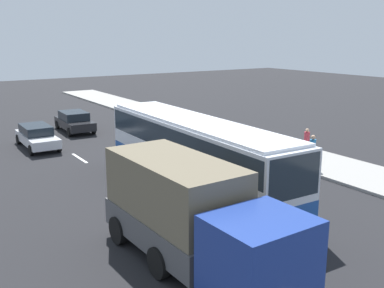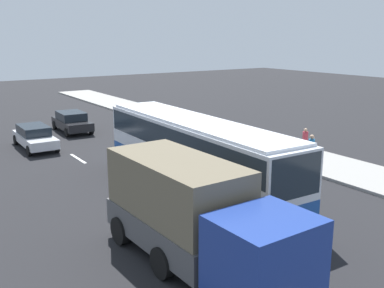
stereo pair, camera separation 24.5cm
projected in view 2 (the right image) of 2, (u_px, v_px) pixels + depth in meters
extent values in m
plane|color=black|center=(190.00, 198.00, 19.63)|extent=(120.00, 120.00, 0.00)
cube|color=gray|center=(326.00, 164.00, 24.49)|extent=(80.00, 4.00, 0.15)
cube|color=white|center=(52.00, 142.00, 29.96)|extent=(2.40, 0.16, 0.01)
cube|color=white|center=(78.00, 159.00, 25.91)|extent=(2.40, 0.16, 0.01)
cube|color=white|center=(142.00, 198.00, 19.53)|extent=(2.40, 0.16, 0.01)
cube|color=white|center=(215.00, 244.00, 15.27)|extent=(2.40, 0.16, 0.01)
cube|color=#1E4C9E|center=(194.00, 172.00, 20.19)|extent=(12.52, 2.77, 0.81)
cube|color=silver|center=(194.00, 143.00, 19.87)|extent=(12.52, 2.77, 1.86)
cube|color=#1E2833|center=(194.00, 137.00, 19.81)|extent=(12.27, 2.79, 1.02)
cube|color=#1E2833|center=(296.00, 177.00, 14.78)|extent=(0.18, 2.25, 1.49)
cube|color=silver|center=(194.00, 121.00, 19.64)|extent=(12.02, 2.61, 0.12)
cylinder|color=black|center=(286.00, 207.00, 17.10)|extent=(1.11, 0.33, 1.10)
cylinder|color=black|center=(237.00, 220.00, 15.87)|extent=(1.11, 0.33, 1.10)
cylinder|color=black|center=(174.00, 158.00, 24.04)|extent=(1.11, 0.33, 1.10)
cylinder|color=black|center=(134.00, 164.00, 22.81)|extent=(1.11, 0.33, 1.10)
cylinder|color=black|center=(163.00, 153.00, 25.02)|extent=(1.11, 0.33, 1.10)
cylinder|color=black|center=(125.00, 159.00, 23.80)|extent=(1.11, 0.33, 1.10)
cube|color=navy|center=(264.00, 258.00, 11.09)|extent=(2.20, 2.49, 2.14)
cube|color=#4C4C4F|center=(177.00, 227.00, 14.35)|extent=(5.34, 2.55, 0.90)
cube|color=#6B604C|center=(177.00, 187.00, 14.03)|extent=(5.12, 2.45, 1.83)
cylinder|color=black|center=(299.00, 285.00, 11.86)|extent=(0.97, 0.30, 0.96)
cylinder|color=black|center=(225.00, 242.00, 14.34)|extent=(0.97, 0.30, 0.96)
cylinder|color=black|center=(162.00, 263.00, 13.03)|extent=(0.97, 0.30, 0.96)
cylinder|color=black|center=(178.00, 215.00, 16.50)|extent=(0.97, 0.30, 0.96)
cylinder|color=black|center=(120.00, 231.00, 15.19)|extent=(0.97, 0.30, 0.96)
cube|color=black|center=(72.00, 124.00, 33.05)|extent=(4.51, 2.00, 0.59)
cube|color=black|center=(71.00, 116.00, 33.02)|extent=(2.51, 1.78, 0.56)
cylinder|color=black|center=(91.00, 130.00, 32.27)|extent=(0.65, 0.22, 0.64)
cylinder|color=black|center=(67.00, 133.00, 31.37)|extent=(0.65, 0.22, 0.64)
cylinder|color=black|center=(77.00, 123.00, 34.87)|extent=(0.65, 0.22, 0.64)
cylinder|color=black|center=(55.00, 125.00, 33.97)|extent=(0.65, 0.22, 0.64)
cube|color=silver|center=(35.00, 139.00, 28.14)|extent=(4.73, 1.77, 0.55)
cube|color=black|center=(33.00, 130.00, 28.22)|extent=(2.61, 1.61, 0.55)
cylinder|color=black|center=(57.00, 147.00, 27.26)|extent=(0.64, 0.21, 0.64)
cylinder|color=black|center=(29.00, 151.00, 26.38)|extent=(0.64, 0.21, 0.64)
cylinder|color=black|center=(41.00, 137.00, 30.03)|extent=(0.64, 0.21, 0.64)
cylinder|color=black|center=(16.00, 140.00, 29.15)|extent=(0.64, 0.21, 0.64)
cylinder|color=black|center=(304.00, 148.00, 26.17)|extent=(0.14, 0.14, 0.77)
cylinder|color=black|center=(305.00, 148.00, 26.28)|extent=(0.14, 0.14, 0.77)
cylinder|color=#B2333F|center=(305.00, 137.00, 26.07)|extent=(0.32, 0.32, 0.58)
sphere|color=tan|center=(306.00, 130.00, 25.98)|extent=(0.21, 0.21, 0.21)
cylinder|color=brown|center=(311.00, 159.00, 23.57)|extent=(0.14, 0.14, 0.88)
cylinder|color=brown|center=(310.00, 160.00, 23.43)|extent=(0.14, 0.14, 0.88)
cylinder|color=#2672B2|center=(312.00, 145.00, 23.32)|extent=(0.32, 0.32, 0.66)
sphere|color=tan|center=(312.00, 137.00, 23.22)|extent=(0.24, 0.24, 0.24)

